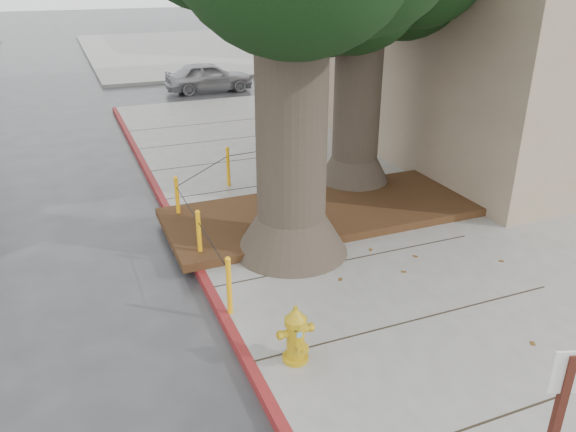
# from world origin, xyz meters

# --- Properties ---
(ground) EXTENTS (140.00, 140.00, 0.00)m
(ground) POSITION_xyz_m (0.00, 0.00, 0.00)
(ground) COLOR #28282B
(ground) RESTS_ON ground
(sidewalk_main) EXTENTS (16.00, 26.00, 0.15)m
(sidewalk_main) POSITION_xyz_m (6.00, 2.50, 0.07)
(sidewalk_main) COLOR slate
(sidewalk_main) RESTS_ON ground
(sidewalk_far) EXTENTS (16.00, 20.00, 0.15)m
(sidewalk_far) POSITION_xyz_m (6.00, 30.00, 0.07)
(sidewalk_far) COLOR slate
(sidewalk_far) RESTS_ON ground
(curb_red) EXTENTS (0.14, 26.00, 0.16)m
(curb_red) POSITION_xyz_m (-2.00, 2.50, 0.07)
(curb_red) COLOR maroon
(curb_red) RESTS_ON ground
(planter_bed) EXTENTS (6.40, 2.60, 0.16)m
(planter_bed) POSITION_xyz_m (0.90, 3.90, 0.23)
(planter_bed) COLOR black
(planter_bed) RESTS_ON sidewalk_main
(bollard_ring) EXTENTS (3.79, 5.39, 0.95)m
(bollard_ring) POSITION_xyz_m (-0.87, 4.38, 0.66)
(bollard_ring) COLOR #FBA80D
(bollard_ring) RESTS_ON sidewalk_main
(fire_hydrant) EXTENTS (0.43, 0.38, 0.82)m
(fire_hydrant) POSITION_xyz_m (-1.42, -0.17, 0.55)
(fire_hydrant) COLOR gold
(fire_hydrant) RESTS_ON sidewalk_main
(car_silver) EXTENTS (3.65, 1.55, 1.23)m
(car_silver) POSITION_xyz_m (2.12, 17.64, 0.62)
(car_silver) COLOR #98989D
(car_silver) RESTS_ON ground
(car_red) EXTENTS (3.57, 1.62, 1.14)m
(car_red) POSITION_xyz_m (8.57, 18.93, 0.57)
(car_red) COLOR maroon
(car_red) RESTS_ON ground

